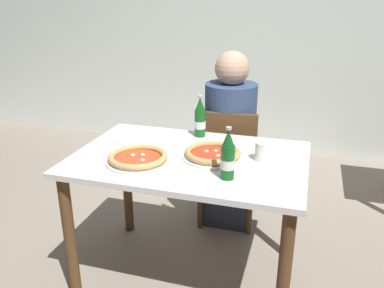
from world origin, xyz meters
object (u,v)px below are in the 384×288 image
(beer_bottle_center, at_px, (200,119))
(napkin_with_cutlery, at_px, (130,140))
(beer_bottle_left, at_px, (228,157))
(paper_cup, at_px, (262,151))
(pizza_marinara_far, at_px, (138,158))
(diner_seated, at_px, (229,144))
(dining_table_main, at_px, (189,176))
(chair_behind_table, at_px, (228,161))
(pizza_margherita_near, at_px, (213,154))

(beer_bottle_center, relative_size, napkin_with_cutlery, 1.07)
(beer_bottle_left, bearing_deg, paper_cup, 64.27)
(paper_cup, bearing_deg, pizza_marinara_far, -161.06)
(beer_bottle_center, bearing_deg, diner_seated, 71.67)
(paper_cup, bearing_deg, beer_bottle_center, 146.92)
(dining_table_main, xyz_separation_m, napkin_with_cutlery, (-0.40, 0.13, 0.12))
(pizza_marinara_far, height_order, paper_cup, paper_cup)
(pizza_marinara_far, bearing_deg, beer_bottle_center, 67.39)
(beer_bottle_center, bearing_deg, paper_cup, -33.08)
(pizza_marinara_far, bearing_deg, paper_cup, 18.94)
(paper_cup, bearing_deg, napkin_with_cutlery, 174.53)
(chair_behind_table, height_order, beer_bottle_left, beer_bottle_left)
(beer_bottle_left, bearing_deg, beer_bottle_center, 117.93)
(paper_cup, bearing_deg, diner_seated, 115.37)
(pizza_margherita_near, bearing_deg, chair_behind_table, 93.36)
(paper_cup, bearing_deg, dining_table_main, -170.99)
(chair_behind_table, relative_size, beer_bottle_center, 3.44)
(diner_seated, xyz_separation_m, beer_bottle_left, (0.16, -0.86, 0.27))
(pizza_marinara_far, height_order, napkin_with_cutlery, pizza_marinara_far)
(beer_bottle_left, bearing_deg, diner_seated, 100.61)
(pizza_marinara_far, bearing_deg, pizza_margherita_near, 24.84)
(diner_seated, bearing_deg, pizza_marinara_far, -110.82)
(dining_table_main, distance_m, pizza_margherita_near, 0.18)
(chair_behind_table, bearing_deg, napkin_with_cutlery, 40.82)
(pizza_margherita_near, distance_m, paper_cup, 0.25)
(diner_seated, xyz_separation_m, pizza_margherita_near, (0.04, -0.64, 0.19))
(diner_seated, relative_size, beer_bottle_left, 4.89)
(chair_behind_table, bearing_deg, paper_cup, 113.21)
(dining_table_main, relative_size, beer_bottle_left, 4.86)
(diner_seated, bearing_deg, dining_table_main, -97.08)
(pizza_margherita_near, relative_size, napkin_with_cutlery, 1.36)
(pizza_marinara_far, xyz_separation_m, paper_cup, (0.59, 0.20, 0.03))
(dining_table_main, relative_size, paper_cup, 12.63)
(diner_seated, relative_size, paper_cup, 12.73)
(dining_table_main, distance_m, paper_cup, 0.41)
(chair_behind_table, relative_size, napkin_with_cutlery, 3.68)
(dining_table_main, distance_m, pizza_marinara_far, 0.30)
(napkin_with_cutlery, bearing_deg, paper_cup, -5.47)
(pizza_margherita_near, bearing_deg, paper_cup, 9.91)
(beer_bottle_left, xyz_separation_m, paper_cup, (0.12, 0.26, -0.06))
(beer_bottle_center, height_order, paper_cup, beer_bottle_center)
(pizza_margherita_near, bearing_deg, diner_seated, 93.50)
(pizza_margherita_near, distance_m, beer_bottle_left, 0.26)
(diner_seated, distance_m, paper_cup, 0.70)
(chair_behind_table, bearing_deg, beer_bottle_left, 97.17)
(diner_seated, bearing_deg, pizza_margherita_near, -86.50)
(pizza_marinara_far, bearing_deg, dining_table_main, 32.84)
(diner_seated, relative_size, napkin_with_cutlery, 5.23)
(beer_bottle_left, relative_size, paper_cup, 2.60)
(chair_behind_table, distance_m, beer_bottle_center, 0.49)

